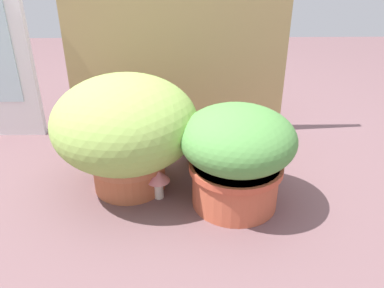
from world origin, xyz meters
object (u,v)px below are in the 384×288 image
grass_planter (126,128)px  leafy_planter (237,154)px  cat (217,141)px  mushroom_ornament_pink (158,178)px

grass_planter → leafy_planter: bearing=-16.7°
leafy_planter → grass_planter: bearing=163.3°
grass_planter → leafy_planter: (0.41, -0.12, -0.05)m
grass_planter → leafy_planter: 0.43m
leafy_planter → cat: 0.29m
cat → grass_planter: bearing=-156.8°
grass_planter → mushroom_ornament_pink: 0.23m
leafy_planter → mushroom_ornament_pink: bearing=172.7°
cat → leafy_planter: bearing=-80.3°
cat → mushroom_ornament_pink: 0.34m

